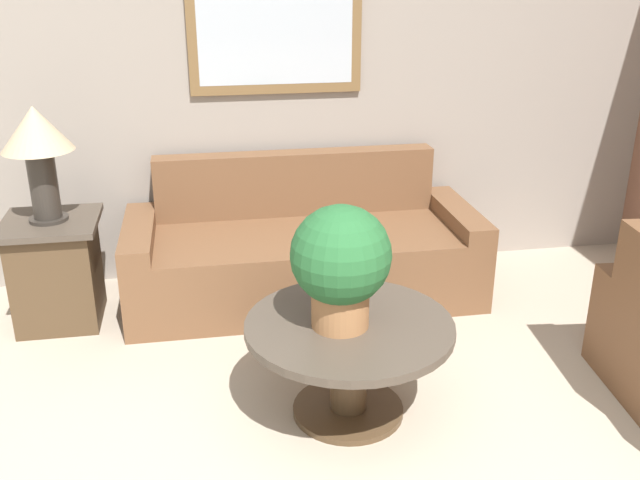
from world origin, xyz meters
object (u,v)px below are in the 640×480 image
object	(u,v)px
table_lamp	(37,141)
potted_plant_on_table	(341,261)
couch_main	(303,253)
side_table	(57,270)
coffee_table	(349,348)

from	to	relation	value
table_lamp	potted_plant_on_table	size ratio (longest dim) A/B	1.15
couch_main	side_table	bearing A→B (deg)	-175.92
potted_plant_on_table	table_lamp	bearing A→B (deg)	139.82
table_lamp	coffee_table	bearing A→B (deg)	-38.94
couch_main	coffee_table	size ratio (longest dim) A/B	2.26
coffee_table	potted_plant_on_table	xyz separation A→B (m)	(-0.05, -0.01, 0.44)
side_table	table_lamp	bearing A→B (deg)	-63.43
table_lamp	potted_plant_on_table	bearing A→B (deg)	-40.18
side_table	couch_main	bearing A→B (deg)	4.08
coffee_table	side_table	bearing A→B (deg)	141.06
couch_main	potted_plant_on_table	bearing A→B (deg)	-91.34
couch_main	potted_plant_on_table	size ratio (longest dim) A/B	3.84
side_table	table_lamp	xyz separation A→B (m)	(0.00, -0.00, 0.76)
couch_main	table_lamp	world-z (taller)	table_lamp
couch_main	potted_plant_on_table	distance (m)	1.41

